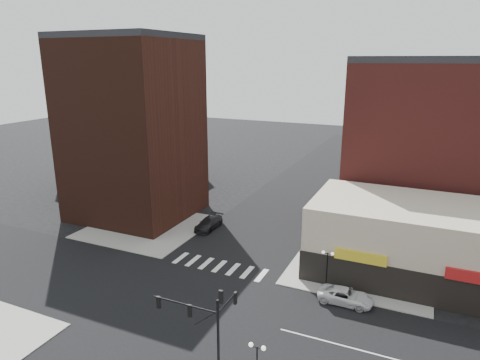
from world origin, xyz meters
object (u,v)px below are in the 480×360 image
at_px(dark_sedan_north, 209,223).
at_px(street_lamp_ne, 327,261).
at_px(traffic_signal, 208,320).
at_px(street_lamp_se_a, 257,357).
at_px(white_suv, 345,296).

bearing_deg(dark_sedan_north, street_lamp_ne, -26.18).
distance_m(traffic_signal, street_lamp_se_a, 4.12).
relative_size(traffic_signal, street_lamp_se_a, 1.87).
distance_m(street_lamp_ne, white_suv, 3.72).
xyz_separation_m(street_lamp_se_a, dark_sedan_north, (-17.48, 25.53, -2.52)).
distance_m(street_lamp_se_a, street_lamp_ne, 16.03).
relative_size(white_suv, dark_sedan_north, 0.97).
bearing_deg(street_lamp_se_a, traffic_signal, 177.43).
xyz_separation_m(white_suv, dark_sedan_north, (-20.72, 11.03, 0.06)).
relative_size(street_lamp_ne, white_suv, 0.80).
relative_size(traffic_signal, white_suv, 1.50).
bearing_deg(dark_sedan_north, white_suv, -26.93).
relative_size(street_lamp_ne, dark_sedan_north, 0.78).
bearing_deg(traffic_signal, dark_sedan_north, 118.40).
xyz_separation_m(traffic_signal, dark_sedan_north, (-13.71, 25.36, -4.19)).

